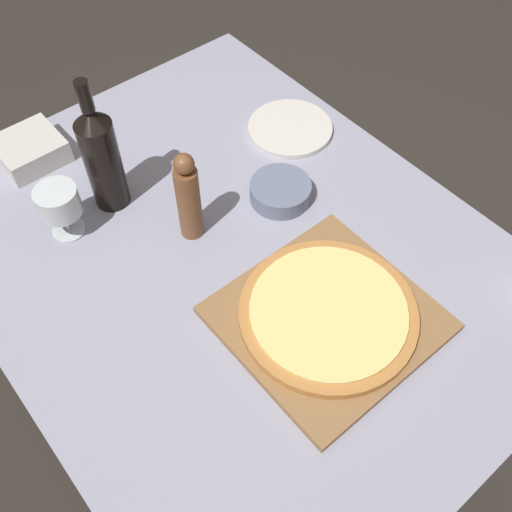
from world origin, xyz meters
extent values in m
plane|color=#2D2823|center=(0.00, 0.00, 0.00)|extent=(12.00, 12.00, 0.00)
cube|color=#9393A8|center=(0.00, 0.00, 0.74)|extent=(0.99, 1.28, 0.03)
cylinder|color=brown|center=(0.44, 0.58, 0.36)|extent=(0.06, 0.06, 0.73)
cube|color=olive|center=(0.04, -0.25, 0.77)|extent=(0.38, 0.36, 0.02)
cylinder|color=#BC7A3D|center=(0.04, -0.25, 0.79)|extent=(0.34, 0.34, 0.02)
cylinder|color=#EAD67A|center=(0.04, -0.25, 0.80)|extent=(0.30, 0.30, 0.01)
cylinder|color=black|center=(-0.11, 0.29, 0.87)|extent=(0.08, 0.08, 0.22)
cone|color=black|center=(-0.11, 0.29, 1.00)|extent=(0.08, 0.08, 0.04)
cylinder|color=black|center=(-0.11, 0.29, 1.05)|extent=(0.03, 0.03, 0.07)
cylinder|color=brown|center=(-0.03, 0.10, 0.85)|extent=(0.05, 0.05, 0.18)
sphere|color=brown|center=(-0.03, 0.10, 0.96)|extent=(0.04, 0.04, 0.04)
cylinder|color=silver|center=(-0.23, 0.27, 0.76)|extent=(0.07, 0.07, 0.00)
cylinder|color=silver|center=(-0.23, 0.27, 0.79)|extent=(0.01, 0.01, 0.06)
cylinder|color=silver|center=(-0.23, 0.27, 0.85)|extent=(0.09, 0.09, 0.06)
cylinder|color=slate|center=(0.18, 0.05, 0.78)|extent=(0.14, 0.14, 0.04)
cylinder|color=silver|center=(0.35, 0.21, 0.77)|extent=(0.21, 0.21, 0.01)
cube|color=beige|center=(-0.19, 0.53, 0.79)|extent=(0.15, 0.14, 0.06)
camera|label=1|loc=(-0.45, -0.63, 1.77)|focal=42.00mm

